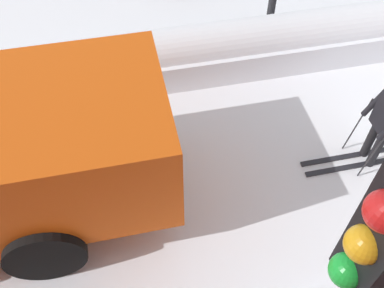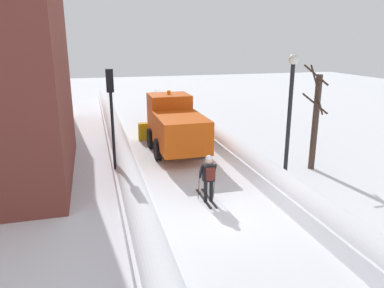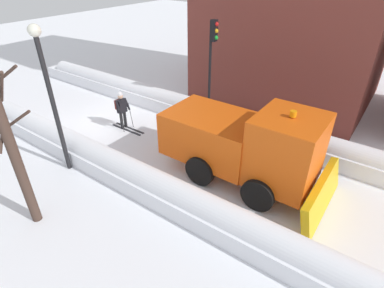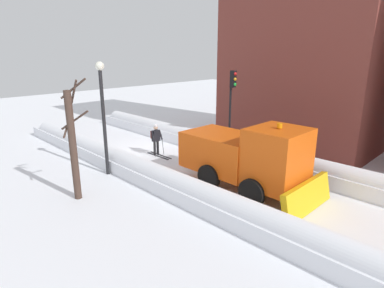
{
  "view_description": "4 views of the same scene",
  "coord_description": "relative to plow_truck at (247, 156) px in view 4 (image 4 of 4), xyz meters",
  "views": [
    {
      "loc": [
        -3.93,
        5.33,
        6.01
      ],
      "look_at": [
        -0.1,
        4.51,
        1.23
      ],
      "focal_mm": 40.94,
      "sensor_mm": 36.0,
      "label": 1
    },
    {
      "loc": [
        -3.95,
        -10.34,
        5.76
      ],
      "look_at": [
        0.2,
        4.65,
        1.31
      ],
      "focal_mm": 34.0,
      "sensor_mm": 36.0,
      "label": 2
    },
    {
      "loc": [
        8.48,
        11.52,
        6.96
      ],
      "look_at": [
        0.59,
        5.86,
        1.0
      ],
      "focal_mm": 28.63,
      "sensor_mm": 36.0,
      "label": 3
    },
    {
      "loc": [
        10.73,
        15.25,
        5.72
      ],
      "look_at": [
        -0.53,
        3.86,
        1.05
      ],
      "focal_mm": 30.03,
      "sensor_mm": 36.0,
      "label": 4
    }
  ],
  "objects": [
    {
      "name": "plow_truck",
      "position": [
        0.0,
        0.0,
        0.0
      ],
      "size": [
        3.2,
        5.98,
        3.12
      ],
      "color": "#DB510F",
      "rests_on": "ground"
    },
    {
      "name": "building_brick_near",
      "position": [
        -8.84,
        -1.84,
        6.8
      ],
      "size": [
        7.48,
        8.95,
        16.56
      ],
      "color": "brown",
      "rests_on": "ground"
    },
    {
      "name": "ground_plane",
      "position": [
        -0.15,
        2.17,
        -1.48
      ],
      "size": [
        80.0,
        80.0,
        0.0
      ],
      "primitive_type": "plane",
      "color": "white"
    },
    {
      "name": "snowbank_right",
      "position": [
        2.62,
        2.17,
        -1.01
      ],
      "size": [
        1.1,
        36.0,
        1.05
      ],
      "color": "white",
      "rests_on": "ground"
    },
    {
      "name": "street_lamp",
      "position": [
        3.29,
        -5.75,
        1.86
      ],
      "size": [
        0.4,
        0.4,
        5.27
      ],
      "color": "black",
      "rests_on": "ground"
    },
    {
      "name": "skier",
      "position": [
        -0.21,
        -6.41,
        -0.48
      ],
      "size": [
        0.62,
        1.8,
        1.81
      ],
      "color": "black",
      "rests_on": "ground"
    },
    {
      "name": "bare_tree_near",
      "position": [
        5.51,
        -4.25,
        0.82
      ],
      "size": [
        1.02,
        1.21,
        4.77
      ],
      "color": "#433028",
      "rests_on": "ground"
    },
    {
      "name": "snowbank_left",
      "position": [
        -2.91,
        2.17,
        -0.98
      ],
      "size": [
        1.1,
        36.0,
        1.1
      ],
      "color": "white",
      "rests_on": "ground"
    },
    {
      "name": "traffic_light_pole",
      "position": [
        -3.38,
        -3.59,
        1.8
      ],
      "size": [
        0.28,
        0.42,
        4.7
      ],
      "color": "black",
      "rests_on": "ground"
    }
  ]
}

